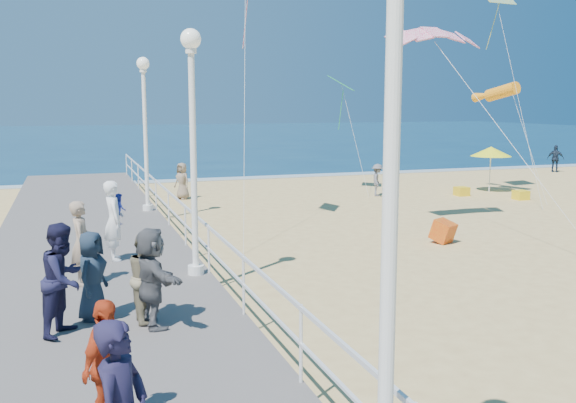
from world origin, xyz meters
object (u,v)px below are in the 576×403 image
object	(u,v)px
woman_holding_toddler	(114,221)
beach_umbrella	(491,152)
spectator_1	(146,277)
beach_chair_left	(462,191)
spectator_7	(63,279)
lamp_post_far	(145,118)
beach_walker_a	(377,180)
beach_walker_c	(182,181)
toddler_held	(119,209)
lamp_post_mid	(193,127)
box_kite	(443,233)
beach_walker_b	(556,159)
beach_chair_right	(521,195)
spectator_3	(105,365)
spectator_6	(81,243)
lamp_post_near	(391,165)
spectator_4	(92,276)
spectator_5	(152,278)

from	to	relation	value
woman_holding_toddler	beach_umbrella	xyz separation A→B (m)	(17.75, 9.59, 0.54)
spectator_1	beach_chair_left	size ratio (longest dim) A/B	2.84
spectator_7	lamp_post_far	bearing A→B (deg)	17.31
beach_walker_a	beach_walker_c	bearing A→B (deg)	105.41
toddler_held	lamp_post_mid	bearing A→B (deg)	-149.00
beach_chair_left	box_kite	bearing A→B (deg)	-126.87
beach_chair_left	beach_walker_b	bearing A→B (deg)	31.15
spectator_1	beach_chair_left	xyz separation A→B (m)	(15.58, 13.65, -0.98)
toddler_held	beach_chair_left	size ratio (longest dim) A/B	1.36
spectator_7	beach_chair_right	size ratio (longest dim) A/B	3.38
woman_holding_toddler	beach_chair_right	size ratio (longest dim) A/B	3.52
spectator_3	spectator_6	world-z (taller)	spectator_6
lamp_post_near	spectator_4	xyz separation A→B (m)	(-2.27, 6.61, -2.47)
beach_umbrella	spectator_3	bearing A→B (deg)	-135.74
spectator_1	spectator_4	xyz separation A→B (m)	(-0.89, 0.38, 0.01)
spectator_6	box_kite	xyz separation A→B (m)	(10.34, 2.59, -0.99)
spectator_7	beach_chair_left	distance (m)	21.92
lamp_post_mid	box_kite	world-z (taller)	lamp_post_mid
spectator_6	beach_walker_c	size ratio (longest dim) A/B	1.11
spectator_4	beach_walker_a	bearing A→B (deg)	-15.13
beach_umbrella	beach_chair_right	size ratio (longest dim) A/B	3.89
lamp_post_far	lamp_post_mid	bearing A→B (deg)	-90.00
lamp_post_mid	beach_chair_right	bearing A→B (deg)	29.52
woman_holding_toddler	spectator_4	world-z (taller)	woman_holding_toddler
beach_umbrella	lamp_post_near	bearing A→B (deg)	-128.20
spectator_3	spectator_6	bearing A→B (deg)	32.87
beach_walker_a	beach_chair_left	distance (m)	3.88
box_kite	spectator_7	bearing A→B (deg)	179.74
spectator_5	beach_umbrella	distance (m)	22.82
spectator_1	beach_chair_right	world-z (taller)	spectator_1
spectator_4	spectator_5	distance (m)	1.19
beach_chair_left	spectator_6	bearing A→B (deg)	-146.63
beach_walker_b	beach_walker_c	bearing A→B (deg)	56.31
lamp_post_mid	beach_walker_c	xyz separation A→B (m)	(2.06, 13.93, -2.86)
lamp_post_far	beach_walker_c	bearing A→B (deg)	67.36
beach_chair_right	spectator_6	bearing A→B (deg)	-153.67
spectator_1	beach_chair_left	distance (m)	20.74
beach_walker_c	beach_chair_left	xyz separation A→B (m)	(12.15, -3.05, -0.60)
beach_walker_a	beach_walker_c	world-z (taller)	beach_walker_c
lamp_post_far	spectator_5	size ratio (longest dim) A/B	3.08
toddler_held	box_kite	xyz separation A→B (m)	(9.40, 0.46, -1.32)
lamp_post_far	spectator_7	bearing A→B (deg)	-102.84
woman_holding_toddler	beach_umbrella	distance (m)	20.19
spectator_4	box_kite	xyz separation A→B (m)	(10.22, 4.93, -0.89)
spectator_3	beach_umbrella	distance (m)	25.72
lamp_post_mid	beach_walker_a	size ratio (longest dim) A/B	3.66
lamp_post_near	beach_walker_a	distance (m)	23.73
lamp_post_mid	beach_walker_a	distance (m)	16.28
spectator_7	beach_walker_b	xyz separation A→B (m)	(28.02, 20.57, -0.51)
spectator_1	spectator_5	size ratio (longest dim) A/B	0.91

